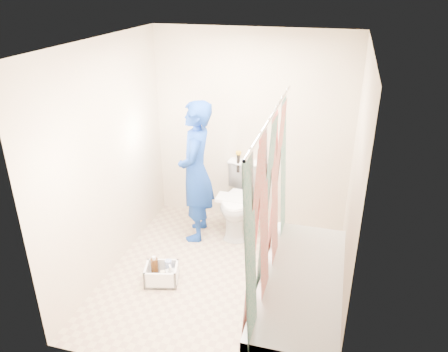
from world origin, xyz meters
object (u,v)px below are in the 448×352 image
(toilet, at_px, (241,200))
(plumber, at_px, (196,172))
(cleaning_caddy, at_px, (163,275))
(bathtub, at_px, (300,298))

(toilet, xyz_separation_m, plumber, (-0.47, -0.26, 0.42))
(toilet, distance_m, plumber, 0.69)
(plumber, distance_m, cleaning_caddy, 1.23)
(cleaning_caddy, bearing_deg, bathtub, -21.76)
(plumber, bearing_deg, bathtub, 40.35)
(toilet, bearing_deg, plumber, -151.26)
(toilet, bearing_deg, cleaning_caddy, -112.93)
(toilet, relative_size, cleaning_caddy, 2.17)
(bathtub, height_order, cleaning_caddy, bathtub)
(cleaning_caddy, bearing_deg, plumber, 72.77)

